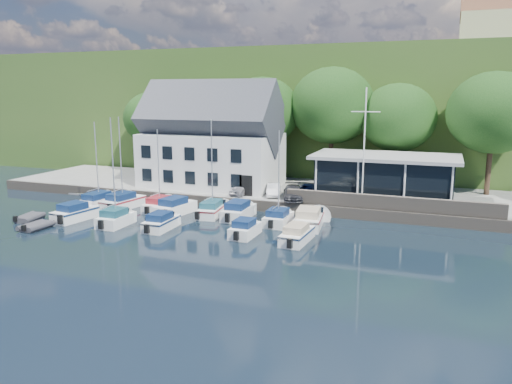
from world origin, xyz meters
TOP-DOWN VIEW (x-y plane):
  - ground at (0.00, 0.00)m, footprint 180.00×180.00m
  - quay at (0.00, 17.50)m, footprint 60.00×13.00m
  - quay_face at (0.00, 11.00)m, footprint 60.00×0.30m
  - hillside at (0.00, 62.00)m, footprint 160.00×75.00m
  - field_patch at (8.00, 70.00)m, footprint 50.00×30.00m
  - farmhouse at (22.00, 52.00)m, footprint 10.40×7.00m
  - harbor_building at (-7.00, 16.50)m, footprint 14.40×8.20m
  - club_pavilion at (11.00, 16.00)m, footprint 13.20×7.20m
  - seawall at (12.00, 11.40)m, footprint 18.00×0.50m
  - gangway at (-16.50, 9.00)m, footprint 1.20×6.00m
  - car_silver at (-2.20, 12.96)m, footprint 1.53×3.42m
  - car_white at (0.93, 13.56)m, footprint 2.20×3.78m
  - car_dgrey at (3.18, 12.55)m, footprint 3.03×4.73m
  - car_blue at (4.21, 13.86)m, footprint 1.68×3.92m
  - flagpole at (9.52, 12.35)m, footprint 2.44×0.20m
  - tree_0 at (-17.72, 22.32)m, footprint 7.20×7.20m
  - tree_1 at (-10.71, 21.80)m, footprint 8.05×8.05m
  - tree_2 at (-3.16, 21.57)m, footprint 8.38×8.38m
  - tree_3 at (4.43, 22.72)m, footprint 9.12×9.12m
  - tree_4 at (11.30, 22.73)m, footprint 7.84×7.84m
  - tree_5 at (20.13, 21.35)m, footprint 8.59×8.59m
  - boat_r1_0 at (-14.48, 7.16)m, footprint 2.52×6.85m
  - boat_r1_1 at (-12.10, 7.61)m, footprint 3.01×6.65m
  - boat_r1_2 at (-8.27, 7.93)m, footprint 2.13×5.53m
  - boat_r1_3 at (-6.28, 7.21)m, footprint 2.98×6.48m
  - boat_r1_4 at (-2.91, 7.99)m, footprint 2.66×6.44m
  - boat_r1_5 at (-0.35, 7.86)m, footprint 2.16×6.08m
  - boat_r1_6 at (3.54, 7.06)m, footprint 2.00×5.01m
  - boat_r1_7 at (6.08, 7.37)m, footprint 3.04×6.78m
  - boat_r2_0 at (-13.25, 2.35)m, footprint 2.80×5.87m
  - boat_r2_1 at (-8.85, 2.06)m, footprint 2.09×5.00m
  - boat_r2_2 at (-4.80, 2.46)m, footprint 2.00×5.33m
  - boat_r2_3 at (2.22, 2.97)m, footprint 1.77×4.67m
  - boat_r2_4 at (6.34, 2.89)m, footprint 1.99×5.71m
  - dinghy_0 at (-16.85, 0.89)m, footprint 2.13×3.04m
  - dinghy_1 at (-14.23, -1.08)m, footprint 1.75×2.81m

SIDE VIEW (x-z plane):
  - ground at x=0.00m, z-range 0.00..0.00m
  - gangway at x=-16.50m, z-range -0.70..0.70m
  - dinghy_1 at x=-14.23m, z-range 0.00..0.64m
  - dinghy_0 at x=-16.85m, z-range 0.00..0.65m
  - quay at x=0.00m, z-range 0.00..1.00m
  - quay_face at x=0.00m, z-range 0.00..1.00m
  - boat_r2_3 at x=2.22m, z-range 0.00..1.37m
  - boat_r2_4 at x=6.34m, z-range 0.00..1.37m
  - boat_r2_2 at x=-4.80m, z-range 0.00..1.40m
  - boat_r2_0 at x=-13.25m, z-range 0.00..1.55m
  - boat_r1_7 at x=6.08m, z-range 0.00..1.56m
  - boat_r1_5 at x=-0.35m, z-range 0.00..1.57m
  - boat_r1_3 at x=-6.28m, z-range 0.00..1.58m
  - car_silver at x=-2.20m, z-range 1.00..2.14m
  - car_white at x=0.93m, z-range 1.00..2.18m
  - seawall at x=12.00m, z-range 1.00..2.20m
  - car_dgrey at x=3.18m, z-range 1.00..2.27m
  - car_blue at x=4.21m, z-range 1.00..2.32m
  - club_pavilion at x=11.00m, z-range 1.00..5.10m
  - boat_r1_2 at x=-8.27m, z-range 0.00..8.30m
  - boat_r1_6 at x=3.54m, z-range 0.00..8.30m
  - boat_r1_4 at x=-2.91m, z-range 0.00..8.42m
  - boat_r1_0 at x=-14.48m, z-range 0.00..8.96m
  - boat_r2_1 at x=-8.85m, z-range 0.00..8.97m
  - boat_r1_1 at x=-12.10m, z-range 0.00..9.22m
  - harbor_building at x=-7.00m, z-range 1.00..9.70m
  - tree_0 at x=-17.72m, z-range 1.00..10.84m
  - flagpole at x=9.52m, z-range 1.00..11.18m
  - tree_4 at x=11.30m, z-range 1.00..11.72m
  - tree_1 at x=-10.71m, z-range 1.00..12.00m
  - tree_2 at x=-3.16m, z-range 1.00..12.45m
  - tree_5 at x=20.13m, z-range 1.00..12.74m
  - tree_3 at x=4.43m, z-range 1.00..13.46m
  - hillside at x=0.00m, z-range 0.00..16.00m
  - field_patch at x=8.00m, z-range 16.00..16.30m
  - farmhouse at x=22.00m, z-range 16.00..24.20m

